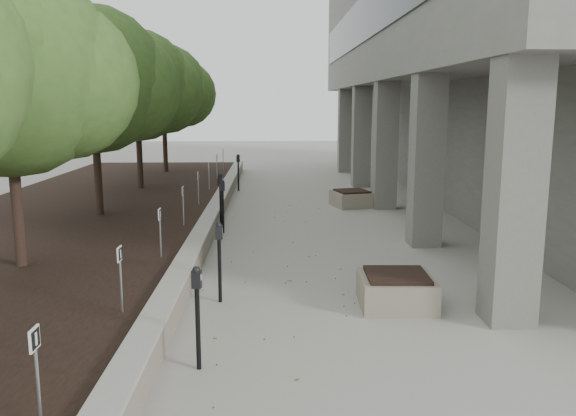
{
  "coord_description": "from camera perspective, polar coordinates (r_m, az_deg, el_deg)",
  "views": [
    {
      "loc": [
        -0.22,
        -7.52,
        3.33
      ],
      "look_at": [
        0.18,
        6.29,
        0.85
      ],
      "focal_mm": 36.57,
      "sensor_mm": 36.0,
      "label": 1
    }
  ],
  "objects": [
    {
      "name": "parking_sign_4",
      "position": [
        14.39,
        -10.14,
        0.19
      ],
      "size": [
        0.04,
        0.22,
        0.96
      ],
      "primitive_type": null,
      "color": "black",
      "rests_on": "planting_bed"
    },
    {
      "name": "crabapple_tree_2",
      "position": [
        11.48,
        -25.45,
        8.14
      ],
      "size": [
        4.6,
        4.0,
        5.44
      ],
      "primitive_type": null,
      "color": "#345922",
      "rests_on": "planting_bed"
    },
    {
      "name": "parking_meter_2",
      "position": [
        9.95,
        -6.68,
        -5.28
      ],
      "size": [
        0.14,
        0.1,
        1.38
      ],
      "primitive_type": null,
      "rotation": [
        0.0,
        0.0,
        0.04
      ],
      "color": "black",
      "rests_on": "ground"
    },
    {
      "name": "parking_sign_5",
      "position": [
        17.33,
        -8.7,
        1.91
      ],
      "size": [
        0.04,
        0.22,
        0.96
      ],
      "primitive_type": null,
      "color": "black",
      "rests_on": "planting_bed"
    },
    {
      "name": "berry_scatter",
      "position": [
        12.96,
        -1.08,
        -4.69
      ],
      "size": [
        3.3,
        14.1,
        0.02
      ],
      "primitive_type": null,
      "color": "#961F0A",
      "rests_on": "ground"
    },
    {
      "name": "crabapple_tree_3",
      "position": [
        16.19,
        -18.32,
        8.91
      ],
      "size": [
        4.6,
        4.0,
        5.44
      ],
      "primitive_type": null,
      "color": "#345922",
      "rests_on": "planting_bed"
    },
    {
      "name": "parking_meter_3",
      "position": [
        15.49,
        -6.56,
        0.57
      ],
      "size": [
        0.17,
        0.14,
        1.54
      ],
      "primitive_type": null,
      "rotation": [
        0.0,
        0.0,
        -0.19
      ],
      "color": "black",
      "rests_on": "ground"
    },
    {
      "name": "parking_sign_8",
      "position": [
        26.22,
        -6.33,
        4.74
      ],
      "size": [
        0.04,
        0.22,
        0.96
      ],
      "primitive_type": null,
      "color": "black",
      "rests_on": "planting_bed"
    },
    {
      "name": "planter_front",
      "position": [
        9.99,
        10.48,
        -7.8
      ],
      "size": [
        1.24,
        1.24,
        0.56
      ],
      "primitive_type": null,
      "rotation": [
        0.0,
        0.0,
        -0.03
      ],
      "color": "gray",
      "rests_on": "ground"
    },
    {
      "name": "parking_meter_4",
      "position": [
        15.25,
        -6.36,
        0.15
      ],
      "size": [
        0.15,
        0.12,
        1.39
      ],
      "primitive_type": null,
      "rotation": [
        0.0,
        0.0,
        0.14
      ],
      "color": "black",
      "rests_on": "ground"
    },
    {
      "name": "crabapple_tree_5",
      "position": [
        25.93,
        -11.99,
        9.48
      ],
      "size": [
        4.6,
        4.0,
        5.44
      ],
      "primitive_type": null,
      "color": "#345922",
      "rests_on": "planting_bed"
    },
    {
      "name": "ground",
      "position": [
        8.23,
        0.01,
        -13.71
      ],
      "size": [
        90.0,
        90.0,
        0.0
      ],
      "primitive_type": "plane",
      "color": "#9A968E",
      "rests_on": "ground"
    },
    {
      "name": "planting_bed",
      "position": [
        17.63,
        -19.06,
        -0.63
      ],
      "size": [
        7.0,
        26.0,
        0.4
      ],
      "primitive_type": "cube",
      "color": "black",
      "rests_on": "ground"
    },
    {
      "name": "crabapple_tree_4",
      "position": [
        21.03,
        -14.43,
        9.28
      ],
      "size": [
        4.6,
        4.0,
        5.44
      ],
      "primitive_type": null,
      "color": "#345922",
      "rests_on": "planting_bed"
    },
    {
      "name": "parking_meter_5",
      "position": [
        22.51,
        -4.85,
        3.44
      ],
      "size": [
        0.16,
        0.14,
        1.42
      ],
      "primitive_type": null,
      "rotation": [
        0.0,
        0.0,
        -0.29
      ],
      "color": "black",
      "rests_on": "ground"
    },
    {
      "name": "parking_meter_1",
      "position": [
        7.55,
        -8.78,
        -10.55
      ],
      "size": [
        0.15,
        0.12,
        1.35
      ],
      "primitive_type": null,
      "rotation": [
        0.0,
        0.0,
        -0.18
      ],
      "color": "black",
      "rests_on": "ground"
    },
    {
      "name": "parking_sign_7",
      "position": [
        23.25,
        -6.92,
        4.04
      ],
      "size": [
        0.04,
        0.22,
        0.96
      ],
      "primitive_type": null,
      "color": "black",
      "rests_on": "planting_bed"
    },
    {
      "name": "parking_sign_2",
      "position": [
        8.66,
        -15.95,
        -6.7
      ],
      "size": [
        0.04,
        0.22,
        0.96
      ],
      "primitive_type": null,
      "color": "black",
      "rests_on": "planting_bed"
    },
    {
      "name": "parking_sign_1",
      "position": [
        5.98,
        -23.18,
        -14.91
      ],
      "size": [
        0.04,
        0.22,
        0.96
      ],
      "primitive_type": null,
      "color": "black",
      "rests_on": "planting_bed"
    },
    {
      "name": "parking_sign_3",
      "position": [
        11.49,
        -12.31,
        -2.4
      ],
      "size": [
        0.04,
        0.22,
        0.96
      ],
      "primitive_type": null,
      "color": "black",
      "rests_on": "planting_bed"
    },
    {
      "name": "parking_sign_6",
      "position": [
        20.28,
        -7.68,
        3.13
      ],
      "size": [
        0.04,
        0.22,
        0.96
      ],
      "primitive_type": null,
      "color": "black",
      "rests_on": "planting_bed"
    },
    {
      "name": "retaining_wall",
      "position": [
        16.88,
        -7.08,
        -0.43
      ],
      "size": [
        0.39,
        26.0,
        0.5
      ],
      "primitive_type": null,
      "color": "gray",
      "rests_on": "ground"
    },
    {
      "name": "planter_back",
      "position": [
        19.23,
        6.22,
        0.95
      ],
      "size": [
        1.41,
        1.41,
        0.54
      ],
      "primitive_type": null,
      "rotation": [
        0.0,
        0.0,
        0.26
      ],
      "color": "gray",
      "rests_on": "ground"
    }
  ]
}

